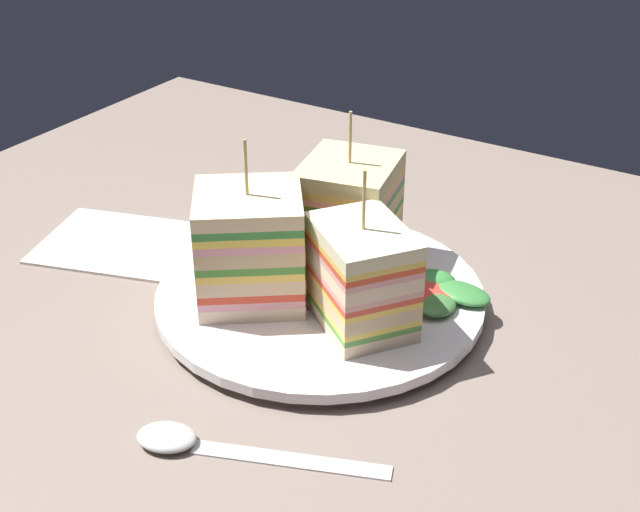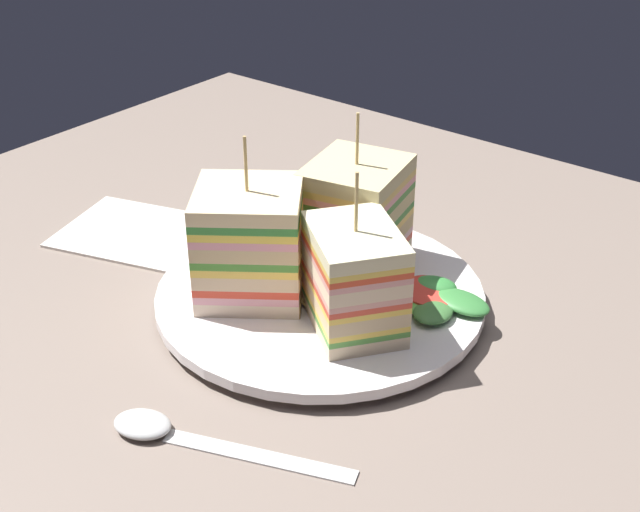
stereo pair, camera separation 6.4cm
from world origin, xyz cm
name	(u,v)px [view 1 (the left image)]	position (x,y,z in cm)	size (l,w,h in cm)	color
ground_plane	(320,316)	(0.00, 0.00, -0.90)	(90.37, 74.82, 1.80)	#7B6B60
plate	(320,297)	(0.00, 0.00, 0.91)	(25.00, 25.00, 1.50)	white
sandwich_wedge_0	(361,277)	(-4.69, 2.10, 5.29)	(9.59, 9.19, 11.92)	beige
sandwich_wedge_1	(349,213)	(0.52, -5.11, 5.74)	(8.32, 8.97, 12.59)	beige
sandwich_wedge_2	(250,247)	(3.89, 3.36, 5.73)	(10.47, 10.37, 12.63)	beige
chip_pile	(340,274)	(-1.26, -0.79, 2.90)	(7.28, 7.64, 3.30)	#F1D179
salad_garnish	(435,292)	(-7.90, -3.55, 2.08)	(7.68, 6.46, 1.29)	#427B3C
spoon	(201,444)	(-2.07, 17.22, 0.40)	(15.30, 7.37, 1.00)	silver
napkin	(125,243)	(19.46, 0.69, 0.25)	(14.27, 10.22, 0.50)	silver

